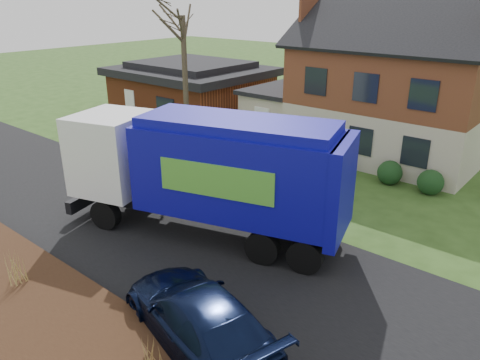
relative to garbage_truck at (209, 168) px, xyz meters
The scene contains 10 objects.
ground 2.84m from the garbage_truck, 130.20° to the right, with size 120.00×120.00×0.00m, color #2B4818.
road 2.84m from the garbage_truck, 130.20° to the right, with size 80.00×7.00×0.02m, color black.
mulch_verge 6.86m from the garbage_truck, 98.19° to the right, with size 80.00×3.50×0.30m, color black.
main_house 12.93m from the garbage_truck, 87.45° to the left, with size 12.95×8.95×9.26m.
ranch_house 17.58m from the garbage_truck, 137.32° to the left, with size 9.80×8.20×3.70m.
garbage_truck is the anchor object (origin of this frame).
silver_sedan 6.57m from the garbage_truck, 147.96° to the left, with size 1.56×4.47×1.47m, color #A3A5AA.
navy_wagon 5.85m from the garbage_truck, 49.56° to the right, with size 2.11×5.19×1.51m, color black.
grass_clump_mid 6.50m from the garbage_truck, 106.92° to the right, with size 0.36×0.30×1.01m.
grass_clump_east 7.03m from the garbage_truck, 57.79° to the right, with size 0.33×0.27×0.82m.
Camera 1 is at (11.17, -9.54, 7.91)m, focal length 35.00 mm.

